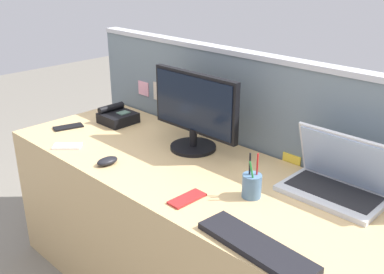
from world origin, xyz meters
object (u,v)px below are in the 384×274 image
(desk_phone, at_px, (117,117))
(desktop_monitor, at_px, (194,109))
(cell_phone_red_case, at_px, (187,199))
(keyboard_main, at_px, (256,246))
(laptop, at_px, (337,179))
(cell_phone_black_slab, at_px, (68,127))
(cell_phone_white_slab, at_px, (67,146))
(computer_mouse_right_hand, at_px, (107,161))
(pen_cup, at_px, (252,185))

(desk_phone, bearing_deg, desktop_monitor, 4.12)
(desk_phone, distance_m, cell_phone_red_case, 0.94)
(keyboard_main, xyz_separation_m, cell_phone_red_case, (-0.37, 0.07, -0.01))
(laptop, xyz_separation_m, desk_phone, (-1.25, -0.11, -0.03))
(desktop_monitor, relative_size, cell_phone_black_slab, 3.27)
(cell_phone_white_slab, bearing_deg, laptop, 67.82)
(desktop_monitor, relative_size, keyboard_main, 1.20)
(keyboard_main, relative_size, computer_mouse_right_hand, 4.15)
(keyboard_main, bearing_deg, cell_phone_red_case, 174.56)
(cell_phone_white_slab, bearing_deg, desktop_monitor, 87.99)
(laptop, xyz_separation_m, cell_phone_red_case, (-0.38, -0.44, -0.06))
(laptop, relative_size, computer_mouse_right_hand, 3.79)
(laptop, height_order, pen_cup, laptop)
(laptop, height_order, desk_phone, laptop)
(keyboard_main, height_order, computer_mouse_right_hand, computer_mouse_right_hand)
(desk_phone, distance_m, pen_cup, 1.04)
(laptop, xyz_separation_m, cell_phone_black_slab, (-1.37, -0.34, -0.06))
(cell_phone_black_slab, bearing_deg, keyboard_main, 9.94)
(desk_phone, distance_m, keyboard_main, 1.31)
(cell_phone_black_slab, bearing_deg, cell_phone_white_slab, -15.63)
(desktop_monitor, distance_m, computer_mouse_right_hand, 0.46)
(laptop, distance_m, cell_phone_black_slab, 1.42)
(desktop_monitor, xyz_separation_m, desk_phone, (-0.55, -0.04, -0.16))
(laptop, height_order, keyboard_main, laptop)
(laptop, distance_m, keyboard_main, 0.51)
(keyboard_main, bearing_deg, laptop, 94.34)
(laptop, height_order, cell_phone_red_case, laptop)
(cell_phone_red_case, bearing_deg, keyboard_main, -8.89)
(keyboard_main, height_order, pen_cup, pen_cup)
(cell_phone_black_slab, bearing_deg, laptop, 30.78)
(desktop_monitor, xyz_separation_m, keyboard_main, (0.70, -0.44, -0.18))
(laptop, distance_m, computer_mouse_right_hand, 0.97)
(keyboard_main, xyz_separation_m, cell_phone_black_slab, (-1.37, 0.16, -0.01))
(computer_mouse_right_hand, xyz_separation_m, cell_phone_white_slab, (-0.30, -0.02, -0.01))
(laptop, relative_size, cell_phone_black_slab, 2.48)
(keyboard_main, bearing_deg, cell_phone_white_slab, -176.17)
(computer_mouse_right_hand, xyz_separation_m, cell_phone_black_slab, (-0.53, 0.12, -0.01))
(computer_mouse_right_hand, relative_size, pen_cup, 0.55)
(desk_phone, height_order, pen_cup, pen_cup)
(desk_phone, height_order, cell_phone_red_case, desk_phone)
(laptop, bearing_deg, pen_cup, -131.14)
(computer_mouse_right_hand, bearing_deg, cell_phone_white_slab, -173.68)
(laptop, relative_size, cell_phone_white_slab, 2.83)
(desktop_monitor, height_order, laptop, desktop_monitor)
(desktop_monitor, distance_m, desk_phone, 0.58)
(computer_mouse_right_hand, xyz_separation_m, pen_cup, (0.63, 0.22, 0.03))
(computer_mouse_right_hand, relative_size, cell_phone_white_slab, 0.75)
(computer_mouse_right_hand, relative_size, cell_phone_black_slab, 0.65)
(cell_phone_red_case, xyz_separation_m, cell_phone_black_slab, (-1.00, 0.09, 0.00))
(desk_phone, relative_size, computer_mouse_right_hand, 1.74)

